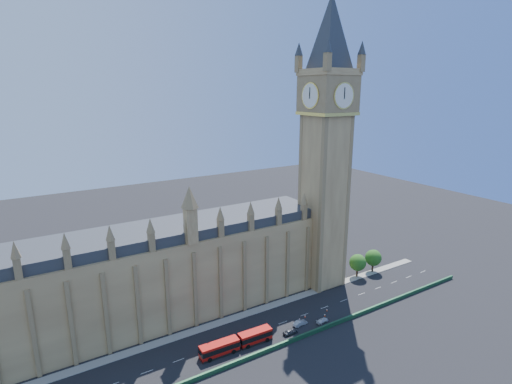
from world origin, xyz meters
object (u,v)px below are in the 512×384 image
red_bus (237,343)px  car_white (322,321)px  car_grey (290,331)px  car_silver (300,323)px

red_bus → car_white: (27.15, -2.44, -1.22)m
red_bus → car_grey: size_ratio=4.69×
red_bus → car_silver: 20.75m
car_grey → car_white: 11.34m
car_silver → red_bus: bearing=86.8°
car_silver → car_grey: bearing=108.4°
car_white → red_bus: bearing=77.6°
red_bus → car_silver: red_bus is taller
car_grey → car_white: bearing=-93.0°
car_white → car_grey: bearing=80.8°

